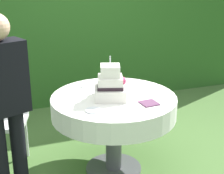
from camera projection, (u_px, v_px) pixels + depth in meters
name	position (u px, v px, depth m)	size (l,w,h in m)	color
ground_plane	(114.00, 169.00, 3.38)	(20.00, 20.00, 0.00)	#476B33
foliage_hedge	(62.00, 6.00, 4.77)	(6.06, 0.52, 2.79)	#28561E
cake_table	(114.00, 108.00, 3.16)	(1.16, 1.16, 0.77)	#4C4C51
wedding_cake	(111.00, 85.00, 3.04)	(0.36, 0.36, 0.39)	white
serving_plate_near	(139.00, 86.00, 3.38)	(0.12, 0.12, 0.01)	white
serving_plate_far	(115.00, 85.00, 3.42)	(0.11, 0.11, 0.01)	white
serving_plate_left	(86.00, 86.00, 3.37)	(0.11, 0.11, 0.01)	white
serving_plate_right	(93.00, 110.00, 2.80)	(0.13, 0.13, 0.01)	white
napkin_stack	(149.00, 103.00, 2.95)	(0.14, 0.14, 0.01)	#603856
garden_chair	(6.00, 113.00, 3.35)	(0.49, 0.49, 0.89)	white
standing_person	(4.00, 103.00, 2.55)	(0.41, 0.32, 1.60)	black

